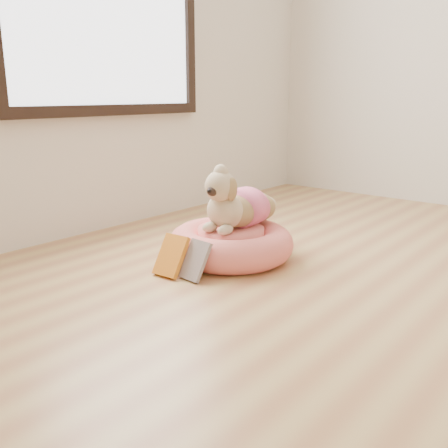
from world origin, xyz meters
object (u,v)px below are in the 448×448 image
Objects in this scene: dog at (236,194)px; book_white at (195,260)px; pet_bed at (231,244)px; book_yellow at (171,256)px.

dog is 0.40m from book_white.
book_yellow is at bearing -100.00° from pet_bed.
pet_bed is 0.31m from book_white.
dog reaches higher than book_yellow.
book_yellow is 1.07× the size of book_white.
dog is at bearing 101.57° from book_white.
dog reaches higher than book_white.
dog is (0.01, 0.02, 0.24)m from pet_bed.
dog is at bearing 74.11° from book_yellow.
book_white is at bearing 10.84° from book_yellow.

